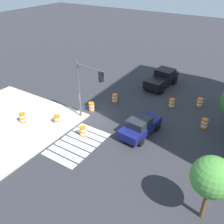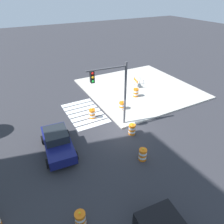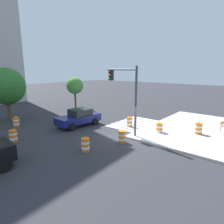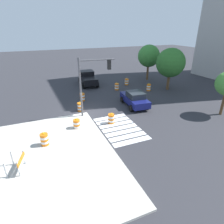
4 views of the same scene
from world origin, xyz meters
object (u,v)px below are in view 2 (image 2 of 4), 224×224
(sports_car, at_px, (57,142))
(traffic_barrel_crosswalk_end, at_px, (122,106))
(construction_barricade, at_px, (137,82))
(traffic_barrel_lane_center, at_px, (143,154))
(traffic_barrel_opposite_curb, at_px, (80,219))
(traffic_barrel_on_sidewalk, at_px, (136,93))
(traffic_light_pole, at_px, (112,86))
(traffic_barrel_near_corner, at_px, (92,114))
(traffic_barrel_median_far, at_px, (132,129))

(sports_car, bearing_deg, traffic_barrel_crosswalk_end, -68.92)
(traffic_barrel_crosswalk_end, xyz_separation_m, construction_barricade, (3.79, -4.35, 0.27))
(traffic_barrel_lane_center, xyz_separation_m, traffic_barrel_opposite_curb, (-2.28, 5.48, 0.00))
(traffic_barrel_on_sidewalk, xyz_separation_m, traffic_light_pole, (-3.66, 4.91, 3.31))
(traffic_barrel_crosswalk_end, height_order, traffic_barrel_lane_center, same)
(traffic_barrel_lane_center, xyz_separation_m, traffic_barrel_on_sidewalk, (8.09, -4.91, 0.15))
(traffic_barrel_crosswalk_end, bearing_deg, traffic_barrel_opposite_curb, 138.79)
(traffic_barrel_opposite_curb, relative_size, traffic_barrel_on_sidewalk, 1.00)
(sports_car, xyz_separation_m, traffic_barrel_on_sidewalk, (4.35, -9.83, -0.21))
(traffic_barrel_on_sidewalk, distance_m, construction_barricade, 2.71)
(construction_barricade, bearing_deg, traffic_barrel_lane_center, 147.51)
(sports_car, bearing_deg, construction_barricade, -60.33)
(traffic_barrel_near_corner, height_order, traffic_barrel_opposite_curb, same)
(sports_car, bearing_deg, traffic_light_pole, -81.92)
(traffic_barrel_on_sidewalk, relative_size, traffic_light_pole, 0.19)
(sports_car, distance_m, traffic_barrel_crosswalk_end, 7.62)
(traffic_barrel_opposite_curb, xyz_separation_m, traffic_light_pole, (6.72, -5.48, 3.46))
(traffic_barrel_median_far, height_order, traffic_barrel_opposite_curb, same)
(sports_car, relative_size, traffic_barrel_lane_center, 4.36)
(traffic_barrel_crosswalk_end, relative_size, traffic_barrel_lane_center, 1.00)
(traffic_barrel_opposite_curb, distance_m, traffic_light_pole, 9.33)
(traffic_barrel_lane_center, bearing_deg, traffic_barrel_on_sidewalk, -31.27)
(traffic_barrel_median_far, height_order, traffic_barrel_lane_center, same)
(traffic_barrel_lane_center, distance_m, traffic_barrel_on_sidewalk, 9.46)
(traffic_barrel_near_corner, bearing_deg, traffic_light_pole, -156.40)
(traffic_barrel_on_sidewalk, height_order, construction_barricade, traffic_barrel_on_sidewalk)
(sports_car, height_order, traffic_barrel_crosswalk_end, sports_car)
(traffic_barrel_near_corner, xyz_separation_m, traffic_barrel_on_sidewalk, (1.50, -5.85, 0.15))
(traffic_barrel_median_far, bearing_deg, traffic_light_pole, 30.87)
(traffic_barrel_on_sidewalk, xyz_separation_m, construction_barricade, (2.17, -1.62, 0.12))
(traffic_barrel_near_corner, height_order, traffic_barrel_on_sidewalk, traffic_barrel_on_sidewalk)
(traffic_barrel_opposite_curb, xyz_separation_m, traffic_barrel_on_sidewalk, (10.37, -10.39, 0.15))
(traffic_barrel_lane_center, relative_size, construction_barricade, 0.73)
(construction_barricade, distance_m, traffic_light_pole, 9.32)
(traffic_barrel_opposite_curb, xyz_separation_m, construction_barricade, (12.54, -12.02, 0.27))
(traffic_barrel_median_far, bearing_deg, construction_barricade, -36.84)
(traffic_barrel_on_sidewalk, bearing_deg, construction_barricade, -36.77)
(traffic_barrel_lane_center, bearing_deg, traffic_barrel_median_far, -18.84)
(sports_car, height_order, traffic_barrel_lane_center, sports_car)
(traffic_barrel_crosswalk_end, bearing_deg, traffic_barrel_median_far, 161.47)
(traffic_barrel_median_far, bearing_deg, sports_car, 81.21)
(traffic_barrel_lane_center, xyz_separation_m, traffic_light_pole, (4.43, -0.00, 3.46))
(traffic_barrel_crosswalk_end, bearing_deg, traffic_light_pole, 133.04)
(construction_barricade, xyz_separation_m, traffic_light_pole, (-5.83, 6.53, 3.19))
(traffic_barrel_crosswalk_end, distance_m, traffic_barrel_lane_center, 6.83)
(traffic_barrel_crosswalk_end, height_order, traffic_barrel_median_far, same)
(traffic_barrel_opposite_curb, height_order, traffic_light_pole, traffic_light_pole)
(traffic_barrel_median_far, bearing_deg, traffic_barrel_near_corner, 26.82)
(sports_car, xyz_separation_m, traffic_barrel_median_far, (-0.91, -5.88, -0.36))
(traffic_barrel_opposite_curb, relative_size, construction_barricade, 0.73)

